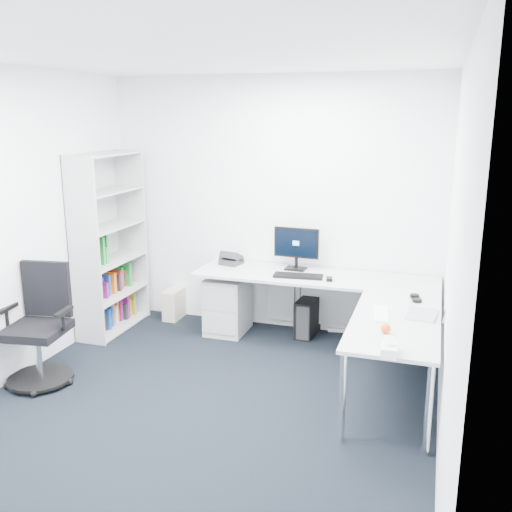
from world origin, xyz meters
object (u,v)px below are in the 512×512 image
(task_chair, at_px, (36,327))
(monitor, at_px, (296,248))
(bookshelf, at_px, (109,243))
(laptop, at_px, (423,302))
(l_desk, at_px, (306,320))

(task_chair, bearing_deg, monitor, 36.22)
(task_chair, relative_size, monitor, 2.19)
(bookshelf, height_order, laptop, bookshelf)
(task_chair, height_order, laptop, task_chair)
(l_desk, height_order, task_chair, task_chair)
(monitor, xyz_separation_m, laptop, (1.31, -1.05, -0.11))
(monitor, bearing_deg, bookshelf, -164.27)
(bookshelf, relative_size, task_chair, 1.83)
(task_chair, distance_m, monitor, 2.62)
(bookshelf, bearing_deg, l_desk, -1.32)
(l_desk, xyz_separation_m, bookshelf, (-2.17, 0.05, 0.60))
(bookshelf, bearing_deg, monitor, 13.02)
(bookshelf, bearing_deg, laptop, -10.49)
(task_chair, xyz_separation_m, laptop, (3.15, 0.76, 0.31))
(l_desk, height_order, monitor, monitor)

